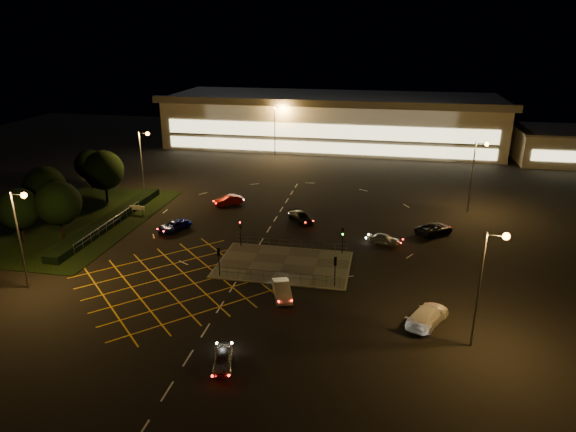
% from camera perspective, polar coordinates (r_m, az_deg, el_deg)
% --- Properties ---
extents(ground, '(180.00, 180.00, 0.00)m').
position_cam_1_polar(ground, '(58.51, -2.01, -4.46)').
color(ground, black).
rests_on(ground, ground).
extents(pedestrian_island, '(14.00, 9.00, 0.12)m').
position_cam_1_polar(pedestrian_island, '(56.33, -0.48, -5.40)').
color(pedestrian_island, '#4C4944').
rests_on(pedestrian_island, ground).
extents(grass_verge, '(18.00, 30.00, 0.08)m').
position_cam_1_polar(grass_verge, '(74.48, -22.39, -0.50)').
color(grass_verge, black).
rests_on(grass_verge, ground).
extents(hedge, '(2.00, 26.00, 1.00)m').
position_cam_1_polar(hedge, '(71.75, -19.09, -0.44)').
color(hedge, black).
rests_on(hedge, ground).
extents(supermarket, '(72.00, 26.50, 10.50)m').
position_cam_1_polar(supermarket, '(115.99, 4.96, 10.57)').
color(supermarket, beige).
rests_on(supermarket, ground).
extents(retail_unit_a, '(18.80, 14.80, 6.35)m').
position_cam_1_polar(retail_unit_a, '(113.03, 28.45, 6.91)').
color(retail_unit_a, beige).
rests_on(retail_unit_a, ground).
extents(streetlight_sw, '(1.78, 0.56, 10.03)m').
position_cam_1_polar(streetlight_sw, '(55.14, -27.56, -1.05)').
color(streetlight_sw, slate).
rests_on(streetlight_sw, ground).
extents(streetlight_se, '(1.78, 0.56, 10.03)m').
position_cam_1_polar(streetlight_se, '(42.56, 21.23, -5.99)').
color(streetlight_se, slate).
rests_on(streetlight_se, ground).
extents(streetlight_nw, '(1.78, 0.56, 10.03)m').
position_cam_1_polar(streetlight_nw, '(80.43, -15.77, 6.58)').
color(streetlight_nw, slate).
rests_on(streetlight_nw, ground).
extents(streetlight_ne, '(1.78, 0.56, 10.03)m').
position_cam_1_polar(streetlight_ne, '(74.97, 20.19, 5.15)').
color(streetlight_ne, slate).
rests_on(streetlight_ne, ground).
extents(streetlight_far_left, '(1.78, 0.56, 10.03)m').
position_cam_1_polar(streetlight_far_left, '(103.69, -1.24, 10.22)').
color(streetlight_far_left, slate).
rests_on(streetlight_far_left, ground).
extents(streetlight_far_right, '(1.78, 0.56, 10.03)m').
position_cam_1_polar(streetlight_far_right, '(104.94, 21.17, 9.01)').
color(streetlight_far_right, slate).
rests_on(streetlight_far_right, ground).
extents(signal_sw, '(0.28, 0.30, 3.15)m').
position_cam_1_polar(signal_sw, '(53.32, -7.70, -4.39)').
color(signal_sw, black).
rests_on(signal_sw, pedestrian_island).
extents(signal_se, '(0.28, 0.30, 3.15)m').
position_cam_1_polar(signal_se, '(50.97, 5.27, -5.49)').
color(signal_se, black).
rests_on(signal_se, pedestrian_island).
extents(signal_nw, '(0.28, 0.30, 3.15)m').
position_cam_1_polar(signal_nw, '(60.32, -5.32, -1.33)').
color(signal_nw, black).
rests_on(signal_nw, pedestrian_island).
extents(signal_ne, '(0.28, 0.30, 3.15)m').
position_cam_1_polar(signal_ne, '(58.25, 6.10, -2.15)').
color(signal_ne, black).
rests_on(signal_ne, pedestrian_island).
extents(tree_a, '(5.04, 5.04, 6.86)m').
position_cam_1_polar(tree_a, '(68.28, -27.83, 0.69)').
color(tree_a, black).
rests_on(tree_a, ground).
extents(tree_b, '(5.40, 5.40, 7.35)m').
position_cam_1_polar(tree_b, '(75.39, -25.40, 2.99)').
color(tree_b, black).
rests_on(tree_b, ground).
extents(tree_c, '(5.76, 5.76, 7.84)m').
position_cam_1_polar(tree_c, '(79.52, -19.80, 4.80)').
color(tree_c, black).
rests_on(tree_c, ground).
extents(tree_d, '(4.68, 4.68, 6.37)m').
position_cam_1_polar(tree_d, '(87.77, -21.18, 5.36)').
color(tree_d, black).
rests_on(tree_d, ground).
extents(tree_e, '(5.40, 5.40, 7.35)m').
position_cam_1_polar(tree_e, '(67.31, -24.18, 1.29)').
color(tree_e, black).
rests_on(tree_e, ground).
extents(car_near_silver, '(2.33, 3.92, 1.25)m').
position_cam_1_polar(car_near_silver, '(40.85, -7.29, -15.50)').
color(car_near_silver, silver).
rests_on(car_near_silver, ground).
extents(car_queue_white, '(2.85, 4.56, 1.42)m').
position_cam_1_polar(car_queue_white, '(49.69, -0.66, -8.25)').
color(car_queue_white, silver).
rests_on(car_queue_white, ground).
extents(car_left_blue, '(3.94, 4.98, 1.26)m').
position_cam_1_polar(car_left_blue, '(67.10, -12.57, -1.08)').
color(car_left_blue, '#0E1555').
rests_on(car_left_blue, ground).
extents(car_far_dkgrey, '(4.33, 4.57, 1.30)m').
position_cam_1_polar(car_far_dkgrey, '(68.45, 1.44, -0.14)').
color(car_far_dkgrey, black).
rests_on(car_far_dkgrey, ground).
extents(car_right_silver, '(3.88, 2.21, 1.24)m').
position_cam_1_polar(car_right_silver, '(62.54, 10.66, -2.53)').
color(car_right_silver, silver).
rests_on(car_right_silver, ground).
extents(car_circ_red, '(4.26, 3.74, 1.39)m').
position_cam_1_polar(car_circ_red, '(75.60, -6.64, 1.75)').
color(car_circ_red, maroon).
rests_on(car_circ_red, ground).
extents(car_east_grey, '(5.39, 5.22, 1.43)m').
position_cam_1_polar(car_east_grey, '(66.87, 15.94, -1.38)').
color(car_east_grey, black).
rests_on(car_east_grey, ground).
extents(car_approach_white, '(4.49, 5.85, 1.58)m').
position_cam_1_polar(car_approach_white, '(47.17, 15.25, -10.58)').
color(car_approach_white, silver).
rests_on(car_approach_white, ground).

